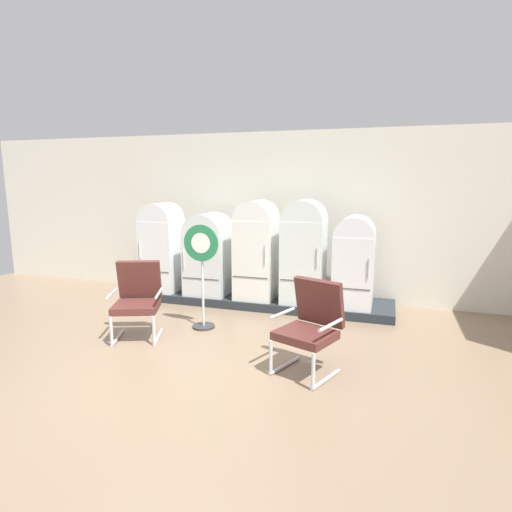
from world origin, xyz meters
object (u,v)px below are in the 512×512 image
(refrigerator_2, at_px, (256,247))
(sign_stand, at_px, (202,275))
(refrigerator_3, at_px, (304,249))
(refrigerator_0, at_px, (162,244))
(armchair_left, at_px, (138,296))
(armchair_right, at_px, (311,323))
(refrigerator_4, at_px, (354,259))
(refrigerator_1, at_px, (209,252))

(refrigerator_2, xyz_separation_m, sign_stand, (-0.39, -1.28, -0.23))
(refrigerator_3, bearing_deg, refrigerator_0, 179.96)
(armchair_left, bearing_deg, armchair_right, -8.20)
(armchair_left, xyz_separation_m, sign_stand, (0.69, 0.56, 0.21))
(refrigerator_4, bearing_deg, sign_stand, -146.71)
(armchair_left, relative_size, sign_stand, 0.69)
(refrigerator_2, relative_size, armchair_right, 1.59)
(refrigerator_3, bearing_deg, refrigerator_2, 177.92)
(refrigerator_2, distance_m, refrigerator_4, 1.59)
(refrigerator_2, height_order, refrigerator_3, refrigerator_3)
(refrigerator_1, xyz_separation_m, armchair_right, (2.18, -2.20, -0.31))
(refrigerator_4, height_order, armchair_right, refrigerator_4)
(armchair_left, bearing_deg, refrigerator_4, 34.87)
(refrigerator_0, bearing_deg, refrigerator_2, 0.89)
(refrigerator_1, xyz_separation_m, refrigerator_2, (0.87, -0.02, 0.13))
(refrigerator_3, bearing_deg, armchair_left, -136.08)
(armchair_right, bearing_deg, refrigerator_4, 83.02)
(refrigerator_1, relative_size, refrigerator_3, 0.85)
(refrigerator_2, height_order, armchair_right, refrigerator_2)
(refrigerator_1, height_order, refrigerator_3, refrigerator_3)
(refrigerator_3, relative_size, refrigerator_4, 1.17)
(refrigerator_0, relative_size, armchair_left, 1.53)
(armchair_left, height_order, sign_stand, sign_stand)
(refrigerator_3, xyz_separation_m, refrigerator_4, (0.78, 0.04, -0.13))
(refrigerator_0, bearing_deg, refrigerator_4, 0.74)
(refrigerator_0, xyz_separation_m, armchair_right, (3.05, -2.15, -0.41))
(refrigerator_3, height_order, armchair_right, refrigerator_3)
(refrigerator_1, distance_m, refrigerator_3, 1.67)
(refrigerator_1, distance_m, refrigerator_4, 2.45)
(armchair_left, bearing_deg, refrigerator_2, 59.58)
(refrigerator_4, bearing_deg, armchair_right, -96.98)
(refrigerator_0, distance_m, armchair_right, 3.76)
(refrigerator_2, distance_m, armchair_left, 2.18)
(refrigerator_0, height_order, refrigerator_4, refrigerator_0)
(refrigerator_3, xyz_separation_m, sign_stand, (-1.19, -1.25, -0.24))
(armchair_right, relative_size, sign_stand, 0.69)
(refrigerator_2, bearing_deg, refrigerator_4, 0.57)
(refrigerator_3, bearing_deg, refrigerator_4, 3.28)
(refrigerator_1, distance_m, armchair_right, 3.11)
(refrigerator_1, relative_size, armchair_right, 1.37)
(refrigerator_1, bearing_deg, refrigerator_0, -176.84)
(refrigerator_0, height_order, armchair_left, refrigerator_0)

